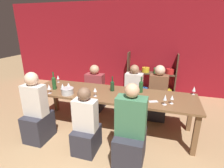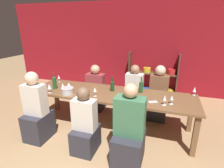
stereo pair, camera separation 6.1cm
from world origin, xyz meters
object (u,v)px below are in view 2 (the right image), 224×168
(wine_bottle_amber, at_px, (54,82))
(wine_glass_white_f, at_px, (82,91))
(dining_table, at_px, (110,96))
(wine_glass_white_a, at_px, (172,98))
(mixing_bowl, at_px, (68,91))
(wine_glass_white_b, at_px, (195,90))
(shelf_unit, at_px, (153,79))
(person_far_b, at_px, (158,99))
(person_far_c, at_px, (96,93))
(wine_glass_red_c, at_px, (133,95))
(person_near_c, at_px, (85,128))
(person_near_b, at_px, (129,135))
(wine_glass_red_a, at_px, (69,85))
(person_near_a, at_px, (37,115))
(wine_glass_white_d, at_px, (49,87))
(wine_bottle_dark, at_px, (112,85))
(wine_glass_white_e, at_px, (95,90))
(person_far_a, at_px, (134,96))
(wine_glass_empty_a, at_px, (59,77))
(wine_bottle_green, at_px, (141,86))
(cell_phone, at_px, (153,102))
(wine_glass_white_c, at_px, (165,98))
(wine_glass_red_b, at_px, (63,86))
(wine_glass_white_g, at_px, (126,97))

(wine_bottle_amber, relative_size, wine_glass_white_f, 2.45)
(dining_table, relative_size, wine_glass_white_a, 21.56)
(mixing_bowl, xyz_separation_m, wine_glass_white_b, (2.27, 0.68, 0.04))
(shelf_unit, relative_size, person_far_b, 1.18)
(shelf_unit, bearing_deg, person_far_c, -131.47)
(wine_bottle_amber, bearing_deg, shelf_unit, 52.97)
(wine_glass_white_a, bearing_deg, wine_glass_red_c, -168.43)
(person_near_c, bearing_deg, person_near_b, -2.46)
(wine_glass_red_a, xyz_separation_m, person_near_a, (-0.31, -0.62, -0.40))
(wine_bottle_amber, relative_size, wine_glass_white_d, 2.04)
(shelf_unit, relative_size, wine_bottle_dark, 4.81)
(wine_glass_white_e, height_order, person_far_a, person_far_a)
(wine_glass_white_f, bearing_deg, wine_glass_white_d, -175.60)
(wine_glass_empty_a, relative_size, person_near_b, 0.13)
(wine_glass_white_e, bearing_deg, wine_bottle_green, 30.25)
(cell_phone, xyz_separation_m, person_near_a, (-1.96, -0.56, -0.29))
(wine_bottle_amber, bearing_deg, wine_glass_white_f, -13.24)
(wine_glass_white_f, height_order, person_near_c, person_near_c)
(wine_glass_white_c, bearing_deg, person_near_a, -167.01)
(person_far_a, xyz_separation_m, person_near_b, (0.25, -1.59, 0.03))
(dining_table, distance_m, wine_glass_white_d, 1.19)
(person_far_c, bearing_deg, wine_glass_red_b, 74.22)
(wine_glass_white_d, relative_size, wine_glass_red_c, 0.97)
(mixing_bowl, relative_size, wine_glass_white_f, 1.61)
(wine_bottle_green, distance_m, wine_glass_red_a, 1.43)
(mixing_bowl, relative_size, person_near_b, 0.19)
(wine_bottle_amber, xyz_separation_m, person_far_b, (2.01, 0.86, -0.46))
(dining_table, xyz_separation_m, wine_glass_red_b, (-0.92, -0.19, 0.19))
(wine_glass_white_d, xyz_separation_m, wine_glass_white_g, (1.50, 0.03, -0.03))
(wine_glass_white_e, xyz_separation_m, wine_glass_white_g, (0.60, -0.08, -0.03))
(person_far_c, bearing_deg, wine_glass_red_a, 77.93)
(shelf_unit, relative_size, wine_bottle_amber, 3.96)
(mixing_bowl, distance_m, cell_phone, 1.58)
(dining_table, distance_m, wine_glass_white_b, 1.57)
(wine_bottle_dark, height_order, wine_glass_red_b, wine_bottle_dark)
(mixing_bowl, bearing_deg, wine_glass_empty_a, 134.97)
(wine_glass_red_a, relative_size, person_far_b, 0.13)
(wine_bottle_amber, distance_m, wine_glass_white_a, 2.27)
(wine_bottle_dark, relative_size, person_far_b, 0.25)
(wine_bottle_green, bearing_deg, shelf_unit, 88.34)
(wine_bottle_dark, xyz_separation_m, person_far_c, (-0.65, 0.66, -0.48))
(wine_glass_white_c, xyz_separation_m, wine_glass_empty_a, (-2.35, 0.52, -0.01))
(wine_bottle_dark, bearing_deg, person_far_b, 35.02)
(wine_glass_white_d, xyz_separation_m, wine_glass_red_b, (0.19, 0.16, -0.01))
(wine_glass_white_e, xyz_separation_m, wine_glass_red_c, (0.71, -0.05, 0.01))
(wine_bottle_green, distance_m, wine_glass_white_f, 1.12)
(dining_table, bearing_deg, person_near_a, -147.51)
(mixing_bowl, xyz_separation_m, person_near_b, (1.31, -0.50, -0.37))
(wine_glass_white_b, relative_size, cell_phone, 0.97)
(mixing_bowl, height_order, wine_glass_white_a, wine_glass_white_a)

